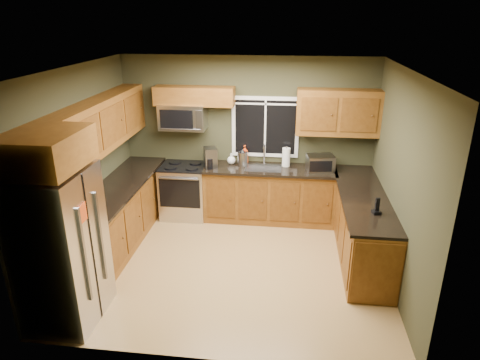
% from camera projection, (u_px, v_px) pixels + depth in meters
% --- Properties ---
extents(floor, '(4.20, 4.20, 0.00)m').
position_uv_depth(floor, '(234.00, 264.00, 6.05)').
color(floor, '#A37D47').
rests_on(floor, ground).
extents(ceiling, '(4.20, 4.20, 0.00)m').
position_uv_depth(ceiling, '(232.00, 69.00, 5.07)').
color(ceiling, white).
rests_on(ceiling, back_wall).
extents(back_wall, '(4.20, 0.00, 4.20)m').
position_uv_depth(back_wall, '(247.00, 138.00, 7.23)').
color(back_wall, '#353520').
rests_on(back_wall, ground).
extents(front_wall, '(4.20, 0.00, 4.20)m').
position_uv_depth(front_wall, '(206.00, 244.00, 3.90)').
color(front_wall, '#353520').
rests_on(front_wall, ground).
extents(left_wall, '(0.00, 3.60, 3.60)m').
position_uv_depth(left_wall, '(80.00, 169.00, 5.80)').
color(left_wall, '#353520').
rests_on(left_wall, ground).
extents(right_wall, '(0.00, 3.60, 3.60)m').
position_uv_depth(right_wall, '(400.00, 182.00, 5.33)').
color(right_wall, '#353520').
rests_on(right_wall, ground).
extents(window, '(1.12, 0.03, 1.02)m').
position_uv_depth(window, '(265.00, 127.00, 7.10)').
color(window, white).
rests_on(window, back_wall).
extents(base_cabinets_left, '(0.60, 2.65, 0.90)m').
position_uv_depth(base_cabinets_left, '(121.00, 214.00, 6.53)').
color(base_cabinets_left, brown).
rests_on(base_cabinets_left, ground).
extents(countertop_left, '(0.65, 2.65, 0.04)m').
position_uv_depth(countertop_left, '(119.00, 186.00, 6.36)').
color(countertop_left, black).
rests_on(countertop_left, base_cabinets_left).
extents(base_cabinets_back, '(2.17, 0.60, 0.90)m').
position_uv_depth(base_cabinets_back, '(270.00, 195.00, 7.23)').
color(base_cabinets_back, brown).
rests_on(base_cabinets_back, ground).
extents(countertop_back, '(2.17, 0.65, 0.04)m').
position_uv_depth(countertop_back, '(270.00, 169.00, 7.04)').
color(countertop_back, black).
rests_on(countertop_back, base_cabinets_back).
extents(base_cabinets_peninsula, '(0.60, 2.52, 0.90)m').
position_uv_depth(base_cabinets_peninsula, '(361.00, 225.00, 6.19)').
color(base_cabinets_peninsula, brown).
rests_on(base_cabinets_peninsula, ground).
extents(countertop_peninsula, '(0.65, 2.50, 0.04)m').
position_uv_depth(countertop_peninsula, '(363.00, 195.00, 6.03)').
color(countertop_peninsula, black).
rests_on(countertop_peninsula, base_cabinets_peninsula).
extents(upper_cabinets_left, '(0.33, 2.65, 0.72)m').
position_uv_depth(upper_cabinets_left, '(102.00, 124.00, 6.03)').
color(upper_cabinets_left, brown).
rests_on(upper_cabinets_left, left_wall).
extents(upper_cabinets_back_left, '(1.30, 0.33, 0.30)m').
position_uv_depth(upper_cabinets_back_left, '(194.00, 96.00, 6.91)').
color(upper_cabinets_back_left, brown).
rests_on(upper_cabinets_back_left, back_wall).
extents(upper_cabinets_back_right, '(1.30, 0.33, 0.72)m').
position_uv_depth(upper_cabinets_back_right, '(338.00, 112.00, 6.73)').
color(upper_cabinets_back_right, brown).
rests_on(upper_cabinets_back_right, back_wall).
extents(upper_cabinet_over_fridge, '(0.72, 0.90, 0.38)m').
position_uv_depth(upper_cabinet_over_fridge, '(44.00, 150.00, 4.31)').
color(upper_cabinet_over_fridge, brown).
rests_on(upper_cabinet_over_fridge, left_wall).
extents(refrigerator, '(0.74, 0.90, 1.80)m').
position_uv_depth(refrigerator, '(62.00, 248.00, 4.72)').
color(refrigerator, '#B7B7BC').
rests_on(refrigerator, ground).
extents(range, '(0.76, 0.69, 0.94)m').
position_uv_depth(range, '(184.00, 191.00, 7.36)').
color(range, '#B7B7BC').
rests_on(range, ground).
extents(microwave, '(0.76, 0.41, 0.42)m').
position_uv_depth(microwave, '(183.00, 117.00, 7.03)').
color(microwave, '#B7B7BC').
rests_on(microwave, back_wall).
extents(sink, '(0.60, 0.42, 0.36)m').
position_uv_depth(sink, '(263.00, 167.00, 7.05)').
color(sink, slate).
rests_on(sink, countertop_back).
extents(toaster_oven, '(0.47, 0.39, 0.26)m').
position_uv_depth(toaster_oven, '(320.00, 163.00, 6.86)').
color(toaster_oven, '#B7B7BC').
rests_on(toaster_oven, countertop_back).
extents(coffee_maker, '(0.27, 0.31, 0.33)m').
position_uv_depth(coffee_maker, '(210.00, 158.00, 7.02)').
color(coffee_maker, slate).
rests_on(coffee_maker, countertop_back).
extents(kettle, '(0.21, 0.21, 0.30)m').
position_uv_depth(kettle, '(243.00, 158.00, 7.08)').
color(kettle, '#B7B7BC').
rests_on(kettle, countertop_back).
extents(paper_towel_roll, '(0.15, 0.15, 0.34)m').
position_uv_depth(paper_towel_roll, '(286.00, 157.00, 7.08)').
color(paper_towel_roll, white).
rests_on(paper_towel_roll, countertop_back).
extents(soap_bottle_a, '(0.14, 0.14, 0.31)m').
position_uv_depth(soap_bottle_a, '(245.00, 154.00, 7.21)').
color(soap_bottle_a, '#DE4814').
rests_on(soap_bottle_a, countertop_back).
extents(soap_bottle_c, '(0.19, 0.19, 0.18)m').
position_uv_depth(soap_bottle_c, '(231.00, 159.00, 7.20)').
color(soap_bottle_c, white).
rests_on(soap_bottle_c, countertop_back).
extents(cordless_phone, '(0.12, 0.12, 0.22)m').
position_uv_depth(cordless_phone, '(377.00, 209.00, 5.41)').
color(cordless_phone, black).
rests_on(cordless_phone, countertop_peninsula).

